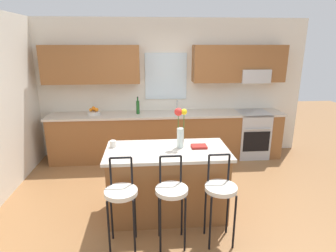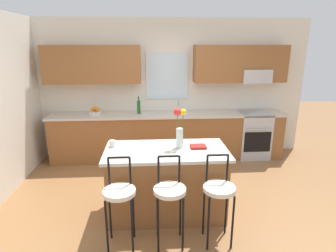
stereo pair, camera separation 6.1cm
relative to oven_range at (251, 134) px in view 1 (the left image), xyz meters
The scene contains 14 objects.
ground_plane 2.44m from the oven_range, 135.62° to the right, with size 14.00×14.00×0.00m, color olive.
back_wall_assembly 2.01m from the oven_range, 169.62° to the left, with size 5.60×0.50×2.70m.
counter_run 1.71m from the oven_range, behind, with size 4.56×0.64×0.92m.
sink_faucet 1.62m from the oven_range, behind, with size 0.02×0.13×0.23m.
oven_range is the anchor object (origin of this frame).
kitchen_island 2.67m from the oven_range, 134.06° to the right, with size 1.58×0.80×0.92m.
bar_stool_near 3.50m from the oven_range, 133.54° to the right, with size 0.36×0.36×1.04m.
bar_stool_middle 3.15m from the oven_range, 126.25° to the right, with size 0.36×0.36×1.04m.
bar_stool_far 2.86m from the oven_range, 117.31° to the right, with size 0.36×0.36×1.04m.
flower_vase 2.61m from the oven_range, 132.30° to the right, with size 0.16×0.10×0.53m.
mug_ceramic 3.16m from the oven_range, 145.31° to the right, with size 0.08×0.08×0.09m, color silver.
cookbook 2.42m from the oven_range, 127.41° to the right, with size 0.20×0.15×0.03m, color maroon.
fruit_bowl_oranges 3.15m from the oven_range, behind, with size 0.24×0.24×0.16m.
bottle_olive_oil 2.35m from the oven_range, behind, with size 0.06×0.06×0.33m.
Camera 1 is at (-0.41, -3.61, 2.23)m, focal length 30.12 mm.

